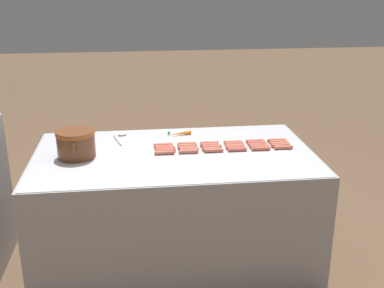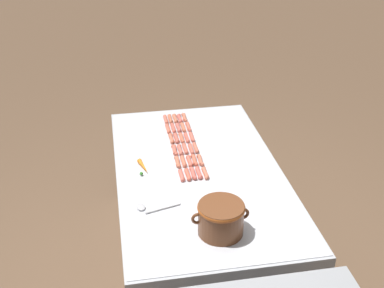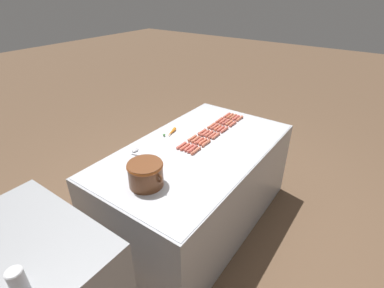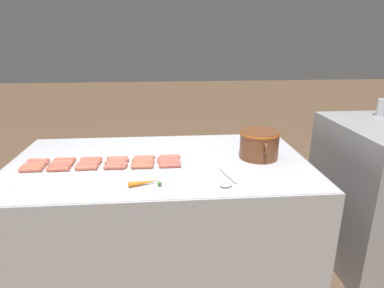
# 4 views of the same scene
# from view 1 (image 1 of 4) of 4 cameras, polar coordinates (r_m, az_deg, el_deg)

# --- Properties ---
(ground_plane) EXTENTS (20.00, 20.00, 0.00)m
(ground_plane) POSITION_cam_1_polar(r_m,az_deg,el_deg) (3.64, -1.98, -13.30)
(ground_plane) COLOR brown
(griddle_counter) EXTENTS (1.08, 1.90, 0.83)m
(griddle_counter) POSITION_cam_1_polar(r_m,az_deg,el_deg) (3.43, -2.06, -7.50)
(griddle_counter) COLOR #ADAFB5
(griddle_counter) RESTS_ON ground_plane
(hot_dog_0) EXTENTS (0.03, 0.14, 0.03)m
(hot_dog_0) POSITION_cam_1_polar(r_m,az_deg,el_deg) (3.38, 10.84, -0.40)
(hot_dog_0) COLOR #C5664B
(hot_dog_0) RESTS_ON griddle_counter
(hot_dog_1) EXTENTS (0.03, 0.14, 0.03)m
(hot_dog_1) POSITION_cam_1_polar(r_m,az_deg,el_deg) (3.33, 8.19, -0.54)
(hot_dog_1) COLOR #C85E4A
(hot_dog_1) RESTS_ON griddle_counter
(hot_dog_2) EXTENTS (0.03, 0.14, 0.03)m
(hot_dog_2) POSITION_cam_1_polar(r_m,az_deg,el_deg) (3.29, 5.42, -0.65)
(hot_dog_2) COLOR #CB5F4E
(hot_dog_2) RESTS_ON griddle_counter
(hot_dog_3) EXTENTS (0.03, 0.14, 0.03)m
(hot_dog_3) POSITION_cam_1_polar(r_m,az_deg,el_deg) (3.26, 2.59, -0.77)
(hot_dog_3) COLOR #C4644D
(hot_dog_3) RESTS_ON griddle_counter
(hot_dog_4) EXTENTS (0.03, 0.14, 0.03)m
(hot_dog_4) POSITION_cam_1_polar(r_m,az_deg,el_deg) (3.24, -0.40, -0.91)
(hot_dog_4) COLOR #C3674E
(hot_dog_4) RESTS_ON griddle_counter
(hot_dog_5) EXTENTS (0.03, 0.14, 0.03)m
(hot_dog_5) POSITION_cam_1_polar(r_m,az_deg,el_deg) (3.22, -3.30, -1.04)
(hot_dog_5) COLOR #C8684E
(hot_dog_5) RESTS_ON griddle_counter
(hot_dog_6) EXTENTS (0.04, 0.14, 0.03)m
(hot_dog_6) POSITION_cam_1_polar(r_m,az_deg,el_deg) (3.41, 10.48, -0.18)
(hot_dog_6) COLOR #CA5B50
(hot_dog_6) RESTS_ON griddle_counter
(hot_dog_7) EXTENTS (0.03, 0.14, 0.03)m
(hot_dog_7) POSITION_cam_1_polar(r_m,az_deg,el_deg) (3.36, 8.00, -0.30)
(hot_dog_7) COLOR #C6684B
(hot_dog_7) RESTS_ON griddle_counter
(hot_dog_8) EXTENTS (0.03, 0.14, 0.03)m
(hot_dog_8) POSITION_cam_1_polar(r_m,az_deg,el_deg) (3.33, 5.19, -0.42)
(hot_dog_8) COLOR #C45A4A
(hot_dog_8) RESTS_ON griddle_counter
(hot_dog_9) EXTENTS (0.03, 0.14, 0.03)m
(hot_dog_9) POSITION_cam_1_polar(r_m,az_deg,el_deg) (3.29, 2.34, -0.57)
(hot_dog_9) COLOR #C05E4C
(hot_dog_9) RESTS_ON griddle_counter
(hot_dog_10) EXTENTS (0.04, 0.14, 0.03)m
(hot_dog_10) POSITION_cam_1_polar(r_m,az_deg,el_deg) (3.28, -0.35, -0.66)
(hot_dog_10) COLOR #CB6148
(hot_dog_10) RESTS_ON griddle_counter
(hot_dog_11) EXTENTS (0.03, 0.14, 0.03)m
(hot_dog_11) POSITION_cam_1_polar(r_m,az_deg,el_deg) (3.26, -3.21, -0.78)
(hot_dog_11) COLOR #C65A4E
(hot_dog_11) RESTS_ON griddle_counter
(hot_dog_12) EXTENTS (0.03, 0.14, 0.03)m
(hot_dog_12) POSITION_cam_1_polar(r_m,az_deg,el_deg) (3.44, 10.41, 0.03)
(hot_dog_12) COLOR #C2684B
(hot_dog_12) RESTS_ON griddle_counter
(hot_dog_13) EXTENTS (0.04, 0.14, 0.03)m
(hot_dog_13) POSITION_cam_1_polar(r_m,az_deg,el_deg) (3.40, 7.83, -0.10)
(hot_dog_13) COLOR #BF5D51
(hot_dog_13) RESTS_ON griddle_counter
(hot_dog_14) EXTENTS (0.03, 0.14, 0.03)m
(hot_dog_14) POSITION_cam_1_polar(r_m,az_deg,el_deg) (3.36, 5.12, -0.20)
(hot_dog_14) COLOR #C86247
(hot_dog_14) RESTS_ON griddle_counter
(hot_dog_15) EXTENTS (0.03, 0.14, 0.03)m
(hot_dog_15) POSITION_cam_1_polar(r_m,az_deg,el_deg) (3.33, 2.40, -0.32)
(hot_dog_15) COLOR #C55F4C
(hot_dog_15) RESTS_ON griddle_counter
(hot_dog_16) EXTENTS (0.03, 0.14, 0.03)m
(hot_dog_16) POSITION_cam_1_polar(r_m,az_deg,el_deg) (3.31, -0.55, -0.46)
(hot_dog_16) COLOR #CC5F4C
(hot_dog_16) RESTS_ON griddle_counter
(hot_dog_17) EXTENTS (0.03, 0.14, 0.03)m
(hot_dog_17) POSITION_cam_1_polar(r_m,az_deg,el_deg) (3.30, -3.24, -0.55)
(hot_dog_17) COLOR #CD5C4F
(hot_dog_17) RESTS_ON griddle_counter
(hot_dog_18) EXTENTS (0.03, 0.14, 0.03)m
(hot_dog_18) POSITION_cam_1_polar(r_m,az_deg,el_deg) (3.48, 10.23, 0.24)
(hot_dog_18) COLOR #C66448
(hot_dog_18) RESTS_ON griddle_counter
(hot_dog_19) EXTENTS (0.03, 0.14, 0.03)m
(hot_dog_19) POSITION_cam_1_polar(r_m,az_deg,el_deg) (3.43, 7.70, 0.13)
(hot_dog_19) COLOR #C75A49
(hot_dog_19) RESTS_ON griddle_counter
(hot_dog_20) EXTENTS (0.03, 0.14, 0.03)m
(hot_dog_20) POSITION_cam_1_polar(r_m,az_deg,el_deg) (3.40, 5.02, 0.02)
(hot_dog_20) COLOR #BF5B4C
(hot_dog_20) RESTS_ON griddle_counter
(hot_dog_21) EXTENTS (0.03, 0.14, 0.03)m
(hot_dog_21) POSITION_cam_1_polar(r_m,az_deg,el_deg) (3.36, 2.12, -0.11)
(hot_dog_21) COLOR #C2604F
(hot_dog_21) RESTS_ON griddle_counter
(hot_dog_22) EXTENTS (0.03, 0.14, 0.03)m
(hot_dog_22) POSITION_cam_1_polar(r_m,az_deg,el_deg) (3.35, -0.56, -0.21)
(hot_dog_22) COLOR #C4644A
(hot_dog_22) RESTS_ON griddle_counter
(hot_dog_23) EXTENTS (0.03, 0.14, 0.03)m
(hot_dog_23) POSITION_cam_1_polar(r_m,az_deg,el_deg) (3.33, -3.39, -0.34)
(hot_dog_23) COLOR #CD5C47
(hot_dog_23) RESTS_ON griddle_counter
(hot_dog_24) EXTENTS (0.03, 0.14, 0.03)m
(hot_dog_24) POSITION_cam_1_polar(r_m,az_deg,el_deg) (3.51, 10.01, 0.44)
(hot_dog_24) COLOR #C55F4A
(hot_dog_24) RESTS_ON griddle_counter
(hot_dog_25) EXTENTS (0.03, 0.14, 0.03)m
(hot_dog_25) POSITION_cam_1_polar(r_m,az_deg,el_deg) (3.47, 7.51, 0.35)
(hot_dog_25) COLOR #C95E48
(hot_dog_25) RESTS_ON griddle_counter
(hot_dog_26) EXTENTS (0.03, 0.14, 0.03)m
(hot_dog_26) POSITION_cam_1_polar(r_m,az_deg,el_deg) (3.43, 4.90, 0.22)
(hot_dog_26) COLOR #C5654A
(hot_dog_26) RESTS_ON griddle_counter
(hot_dog_27) EXTENTS (0.04, 0.14, 0.03)m
(hot_dog_27) POSITION_cam_1_polar(r_m,az_deg,el_deg) (3.40, 2.08, 0.11)
(hot_dog_27) COLOR #C55D4A
(hot_dog_27) RESTS_ON griddle_counter
(hot_dog_28) EXTENTS (0.03, 0.14, 0.03)m
(hot_dog_28) POSITION_cam_1_polar(r_m,az_deg,el_deg) (3.38, -0.63, 0.02)
(hot_dog_28) COLOR #C16348
(hot_dog_28) RESTS_ON griddle_counter
(hot_dog_29) EXTENTS (0.03, 0.14, 0.03)m
(hot_dog_29) POSITION_cam_1_polar(r_m,az_deg,el_deg) (3.37, -3.45, -0.10)
(hot_dog_29) COLOR #CB5E4F
(hot_dog_29) RESTS_ON griddle_counter
(bean_pot) EXTENTS (0.32, 0.26, 0.18)m
(bean_pot) POSITION_cam_1_polar(r_m,az_deg,el_deg) (3.24, -13.65, 0.22)
(bean_pot) COLOR brown
(bean_pot) RESTS_ON griddle_counter
(serving_spoon) EXTENTS (0.27, 0.11, 0.02)m
(serving_spoon) POSITION_cam_1_polar(r_m,az_deg,el_deg) (3.60, -8.50, 0.92)
(serving_spoon) COLOR #B7B7BC
(serving_spoon) RESTS_ON griddle_counter
(carrot) EXTENTS (0.07, 0.18, 0.03)m
(carrot) POSITION_cam_1_polar(r_m,az_deg,el_deg) (3.60, -1.51, 1.27)
(carrot) COLOR orange
(carrot) RESTS_ON griddle_counter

